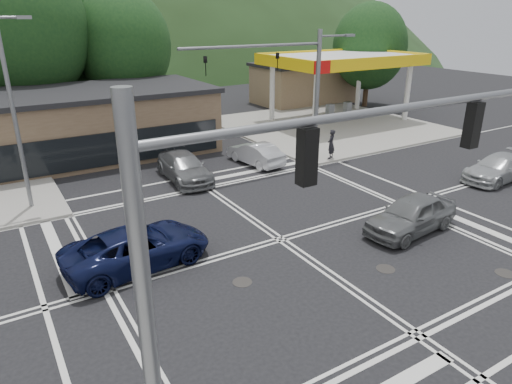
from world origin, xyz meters
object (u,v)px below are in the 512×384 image
car_blue_west (137,247)px  car_silver_east (498,168)px  car_queue_a (255,153)px  car_queue_b (151,128)px  car_grey_center (411,214)px  car_northbound (184,167)px  pedestrian (331,144)px

car_blue_west → car_silver_east: (20.42, -1.36, -0.04)m
car_blue_west → car_silver_east: size_ratio=1.11×
car_queue_a → car_queue_b: (-3.44, 9.46, 0.12)m
car_blue_west → car_grey_center: size_ratio=1.16×
car_northbound → pedestrian: (9.48, -1.50, 0.35)m
car_queue_a → car_queue_b: car_queue_b is taller
car_queue_b → car_northbound: (-1.50, -9.81, -0.07)m
car_silver_east → pedestrian: size_ratio=2.63×
car_blue_west → car_queue_b: bearing=-26.5°
car_northbound → pedestrian: size_ratio=2.72×
car_grey_center → car_northbound: size_ratio=0.92×
car_queue_b → car_northbound: bearing=86.8°
car_queue_a → car_northbound: bearing=-3.3°
car_grey_center → car_queue_b: size_ratio=0.99×
car_silver_east → pedestrian: bearing=-146.4°
car_silver_east → car_northbound: bearing=-124.1°
car_blue_west → car_silver_east: 20.47m
car_blue_west → car_northbound: (5.24, 7.94, -0.02)m
car_queue_a → car_queue_b: size_ratio=0.89×
car_northbound → car_grey_center: bearing=-60.2°
car_grey_center → car_queue_a: 11.65m
pedestrian → car_northbound: bearing=-39.2°
car_queue_b → car_northbound: size_ratio=0.94×
car_blue_west → car_northbound: 9.51m
car_queue_a → car_northbound: (-4.94, -0.36, 0.04)m
pedestrian → car_silver_east: bearing=95.9°
car_silver_east → pedestrian: (-5.71, 7.80, 0.37)m
car_grey_center → car_queue_b: bearing=-174.8°
car_silver_east → car_queue_b: size_ratio=1.03×
car_grey_center → pedestrian: size_ratio=2.52×
car_blue_west → car_grey_center: (10.97, -3.33, 0.04)m
car_blue_west → car_queue_b: 18.99m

